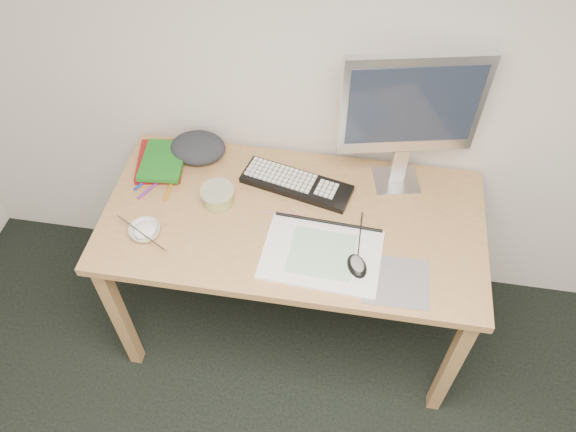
% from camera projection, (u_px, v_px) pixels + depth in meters
% --- Properties ---
extents(desk, '(1.40, 0.70, 0.75)m').
position_uv_depth(desk, '(293.00, 231.00, 2.12)').
color(desk, tan).
rests_on(desk, ground).
extents(mousepad, '(0.23, 0.21, 0.00)m').
position_uv_depth(mousepad, '(396.00, 281.00, 1.88)').
color(mousepad, slate).
rests_on(mousepad, desk).
extents(sketchpad, '(0.42, 0.31, 0.01)m').
position_uv_depth(sketchpad, '(322.00, 254.00, 1.95)').
color(sketchpad, white).
rests_on(sketchpad, desk).
extents(keyboard, '(0.44, 0.23, 0.03)m').
position_uv_depth(keyboard, '(296.00, 184.00, 2.15)').
color(keyboard, black).
rests_on(keyboard, desk).
extents(monitor, '(0.48, 0.18, 0.57)m').
position_uv_depth(monitor, '(411.00, 109.00, 1.91)').
color(monitor, silver).
rests_on(monitor, desk).
extents(mouse, '(0.10, 0.12, 0.03)m').
position_uv_depth(mouse, '(357.00, 264.00, 1.89)').
color(mouse, black).
rests_on(mouse, sketchpad).
extents(rice_bowl, '(0.11, 0.11, 0.03)m').
position_uv_depth(rice_bowl, '(145.00, 231.00, 2.00)').
color(rice_bowl, white).
rests_on(rice_bowl, desk).
extents(chopsticks, '(0.22, 0.14, 0.02)m').
position_uv_depth(chopsticks, '(141.00, 233.00, 1.97)').
color(chopsticks, '#A9AAAC').
rests_on(chopsticks, rice_bowl).
extents(fruit_tub, '(0.16, 0.16, 0.06)m').
position_uv_depth(fruit_tub, '(218.00, 196.00, 2.09)').
color(fruit_tub, '#E5D951').
rests_on(fruit_tub, desk).
extents(book_red, '(0.22, 0.26, 0.02)m').
position_uv_depth(book_red, '(161.00, 161.00, 2.23)').
color(book_red, maroon).
rests_on(book_red, desk).
extents(book_green, '(0.18, 0.24, 0.02)m').
position_uv_depth(book_green, '(163.00, 161.00, 2.21)').
color(book_green, '#1B6F1D').
rests_on(book_green, book_red).
extents(cloth_lump, '(0.20, 0.18, 0.08)m').
position_uv_depth(cloth_lump, '(198.00, 148.00, 2.25)').
color(cloth_lump, '#25282D').
rests_on(cloth_lump, desk).
extents(pencil_pink, '(0.17, 0.02, 0.01)m').
position_uv_depth(pencil_pink, '(283.00, 213.00, 2.07)').
color(pencil_pink, '#CD668B').
rests_on(pencil_pink, desk).
extents(pencil_tan, '(0.18, 0.10, 0.01)m').
position_uv_depth(pencil_tan, '(311.00, 221.00, 2.05)').
color(pencil_tan, tan).
rests_on(pencil_tan, desk).
extents(pencil_black, '(0.16, 0.04, 0.01)m').
position_uv_depth(pencil_black, '(309.00, 197.00, 2.12)').
color(pencil_black, black).
rests_on(pencil_black, desk).
extents(marker_blue, '(0.07, 0.12, 0.01)m').
position_uv_depth(marker_blue, '(146.00, 180.00, 2.18)').
color(marker_blue, '#1E34A3').
rests_on(marker_blue, desk).
extents(marker_orange, '(0.01, 0.14, 0.01)m').
position_uv_depth(marker_orange, '(170.00, 187.00, 2.15)').
color(marker_orange, orange).
rests_on(marker_orange, desk).
extents(marker_purple, '(0.07, 0.12, 0.01)m').
position_uv_depth(marker_purple, '(150.00, 188.00, 2.15)').
color(marker_purple, '#722893').
rests_on(marker_purple, desk).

